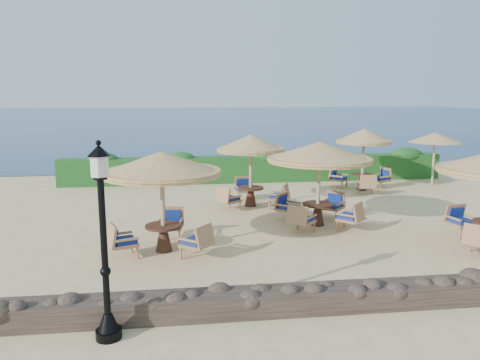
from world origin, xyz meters
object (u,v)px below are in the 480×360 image
cafe_set_4 (364,149)px  cafe_set_3 (251,157)px  extra_parasol (435,138)px  cafe_set_1 (319,165)px  cafe_set_0 (162,178)px  lamp_post (104,251)px

cafe_set_4 → cafe_set_3: bearing=-156.6°
extra_parasol → cafe_set_1: bearing=-141.1°
cafe_set_0 → cafe_set_3: (3.04, 4.70, -0.14)m
cafe_set_3 → cafe_set_0: bearing=-122.8°
cafe_set_0 → cafe_set_1: 5.10m
extra_parasol → cafe_set_0: cafe_set_0 is taller
extra_parasol → cafe_set_1: (-7.06, -5.69, -0.24)m
cafe_set_1 → cafe_set_4: 6.16m
lamp_post → cafe_set_0: lamp_post is taller
cafe_set_4 → cafe_set_0: bearing=-139.8°
lamp_post → cafe_set_3: lamp_post is taller
cafe_set_1 → cafe_set_4: same height
cafe_set_0 → cafe_set_3: size_ratio=1.13×
extra_parasol → lamp_post: bearing=-136.4°
cafe_set_4 → lamp_post: bearing=-128.4°
cafe_set_1 → cafe_set_3: (-1.71, 2.83, -0.10)m
lamp_post → cafe_set_3: (3.83, 9.14, 0.28)m
lamp_post → cafe_set_0: size_ratio=1.06×
extra_parasol → cafe_set_1: 9.07m
cafe_set_0 → cafe_set_4: 10.77m
lamp_post → cafe_set_4: 14.53m
cafe_set_1 → cafe_set_3: 3.31m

